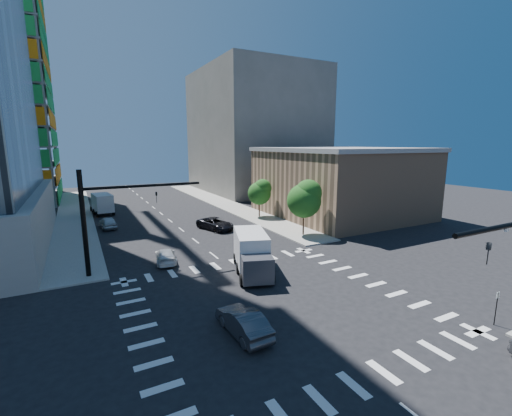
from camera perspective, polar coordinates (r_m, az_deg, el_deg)
ground at (r=25.34m, az=3.01°, el=-15.55°), size 160.00×160.00×0.00m
road_markings at (r=25.34m, az=3.01°, el=-15.54°), size 20.00×20.00×0.01m
sidewalk_ne at (r=65.18m, az=-5.53°, el=0.80°), size 5.00×60.00×0.15m
sidewalk_nw at (r=60.53m, az=-27.99°, el=-1.18°), size 5.00×60.00×0.15m
commercial_building at (r=55.71m, az=13.71°, el=4.31°), size 20.50×22.50×10.60m
bg_building_ne at (r=83.99m, az=-0.30°, el=12.59°), size 24.00×30.00×28.00m
signal_mast_nw at (r=31.56m, az=-24.17°, el=-0.68°), size 10.20×0.40×9.00m
tree_south at (r=41.83m, az=8.23°, el=1.61°), size 4.16×4.16×6.82m
tree_north at (r=52.15m, az=0.73°, el=2.73°), size 3.54×3.52×5.78m
no_parking_sign at (r=26.62m, az=35.19°, el=-13.01°), size 0.30×0.06×2.20m
car_nb_far at (r=45.53m, az=-6.78°, el=-2.62°), size 4.31×6.19×1.57m
car_sb_near at (r=34.12m, az=-14.81°, el=-7.69°), size 2.54×4.72×1.30m
car_sb_mid at (r=50.09m, az=-23.46°, el=-2.22°), size 2.24×4.75×1.57m
car_sb_cross at (r=21.43m, az=-2.15°, el=-18.44°), size 1.84×4.74×1.54m
box_truck_near at (r=29.99m, az=-0.56°, el=-8.13°), size 4.78×7.13×3.45m
box_truck_far at (r=60.92m, az=-24.36°, el=0.52°), size 3.41×6.55×3.29m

